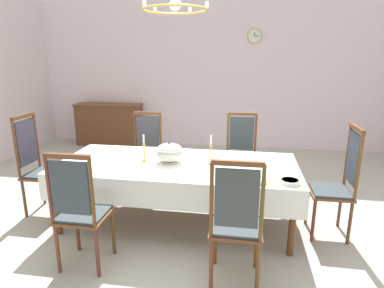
{
  "coord_description": "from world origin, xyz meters",
  "views": [
    {
      "loc": [
        0.74,
        -3.39,
        1.91
      ],
      "look_at": [
        0.17,
        0.08,
        0.96
      ],
      "focal_mm": 30.56,
      "sensor_mm": 36.0,
      "label": 1
    }
  ],
  "objects_px": {
    "chair_south_a": "(80,209)",
    "chandelier": "(175,9)",
    "candlestick_west": "(144,151)",
    "spoon_primary": "(271,181)",
    "sideboard": "(110,124)",
    "soup_tureen": "(169,153)",
    "chair_north_b": "(241,153)",
    "spoon_secondary": "(303,183)",
    "mounted_clock": "(255,36)",
    "chair_head_east": "(338,182)",
    "chair_north_a": "(146,149)",
    "chair_south_b": "(236,221)",
    "chair_head_west": "(38,164)",
    "bowl_near_right": "(290,181)",
    "bowl_near_left": "(257,180)",
    "candlestick_east": "(211,153)",
    "dining_table": "(177,169)"
  },
  "relations": [
    {
      "from": "chair_south_a",
      "to": "chandelier",
      "type": "distance_m",
      "value": 2.15
    },
    {
      "from": "candlestick_west",
      "to": "spoon_primary",
      "type": "height_order",
      "value": "candlestick_west"
    },
    {
      "from": "sideboard",
      "to": "soup_tureen",
      "type": "bearing_deg",
      "value": 123.37
    },
    {
      "from": "chair_south_a",
      "to": "chair_north_b",
      "type": "height_order",
      "value": "chair_north_b"
    },
    {
      "from": "chair_south_a",
      "to": "candlestick_west",
      "type": "xyz_separation_m",
      "value": [
        0.29,
        0.99,
        0.27
      ]
    },
    {
      "from": "chair_north_b",
      "to": "candlestick_west",
      "type": "xyz_separation_m",
      "value": [
        -1.09,
        -0.99,
        0.27
      ]
    },
    {
      "from": "spoon_secondary",
      "to": "mounted_clock",
      "type": "distance_m",
      "value": 4.18
    },
    {
      "from": "chair_north_b",
      "to": "chair_head_east",
      "type": "xyz_separation_m",
      "value": [
        1.04,
        -0.99,
        0.03
      ]
    },
    {
      "from": "spoon_primary",
      "to": "chair_north_b",
      "type": "bearing_deg",
      "value": 118.36
    },
    {
      "from": "candlestick_west",
      "to": "sideboard",
      "type": "relative_size",
      "value": 0.22
    },
    {
      "from": "chair_south_a",
      "to": "chair_north_a",
      "type": "bearing_deg",
      "value": 90.0
    },
    {
      "from": "chair_south_a",
      "to": "mounted_clock",
      "type": "distance_m",
      "value": 5.0
    },
    {
      "from": "chair_south_b",
      "to": "chair_head_west",
      "type": "xyz_separation_m",
      "value": [
        -2.46,
        0.99,
        0.03
      ]
    },
    {
      "from": "chair_north_a",
      "to": "spoon_secondary",
      "type": "xyz_separation_m",
      "value": [
        1.99,
        -1.4,
        0.16
      ]
    },
    {
      "from": "chair_head_west",
      "to": "bowl_near_right",
      "type": "xyz_separation_m",
      "value": [
        2.94,
        -0.43,
        0.14
      ]
    },
    {
      "from": "chair_south_a",
      "to": "candlestick_west",
      "type": "bearing_deg",
      "value": 73.47
    },
    {
      "from": "soup_tureen",
      "to": "bowl_near_left",
      "type": "relative_size",
      "value": 1.63
    },
    {
      "from": "candlestick_west",
      "to": "candlestick_east",
      "type": "distance_m",
      "value": 0.77
    },
    {
      "from": "spoon_primary",
      "to": "spoon_secondary",
      "type": "height_order",
      "value": "same"
    },
    {
      "from": "chair_head_west",
      "to": "spoon_secondary",
      "type": "distance_m",
      "value": 3.09
    },
    {
      "from": "chair_head_west",
      "to": "soup_tureen",
      "type": "bearing_deg",
      "value": 90.0
    },
    {
      "from": "candlestick_west",
      "to": "chandelier",
      "type": "distance_m",
      "value": 1.56
    },
    {
      "from": "soup_tureen",
      "to": "sideboard",
      "type": "relative_size",
      "value": 0.21
    },
    {
      "from": "spoon_primary",
      "to": "mounted_clock",
      "type": "distance_m",
      "value": 4.18
    },
    {
      "from": "chair_north_a",
      "to": "soup_tureen",
      "type": "relative_size",
      "value": 3.63
    },
    {
      "from": "candlestick_west",
      "to": "spoon_secondary",
      "type": "relative_size",
      "value": 1.79
    },
    {
      "from": "chair_south_a",
      "to": "soup_tureen",
      "type": "height_order",
      "value": "chair_south_a"
    },
    {
      "from": "chair_north_b",
      "to": "chair_head_west",
      "type": "xyz_separation_m",
      "value": [
        -2.46,
        -0.99,
        0.03
      ]
    },
    {
      "from": "candlestick_west",
      "to": "candlestick_east",
      "type": "bearing_deg",
      "value": 0.0
    },
    {
      "from": "candlestick_west",
      "to": "chandelier",
      "type": "relative_size",
      "value": 0.46
    },
    {
      "from": "candlestick_west",
      "to": "sideboard",
      "type": "height_order",
      "value": "candlestick_west"
    },
    {
      "from": "chair_north_b",
      "to": "mounted_clock",
      "type": "xyz_separation_m",
      "value": [
        0.15,
        2.45,
        1.7
      ]
    },
    {
      "from": "chair_south_b",
      "to": "spoon_primary",
      "type": "height_order",
      "value": "chair_south_b"
    },
    {
      "from": "chair_head_west",
      "to": "chair_head_east",
      "type": "relative_size",
      "value": 1.01
    },
    {
      "from": "chair_south_b",
      "to": "spoon_secondary",
      "type": "xyz_separation_m",
      "value": [
        0.61,
        0.59,
        0.15
      ]
    },
    {
      "from": "chair_north_a",
      "to": "bowl_near_right",
      "type": "relative_size",
      "value": 5.74
    },
    {
      "from": "bowl_near_right",
      "to": "spoon_primary",
      "type": "xyz_separation_m",
      "value": [
        -0.17,
        0.01,
        -0.02
      ]
    },
    {
      "from": "bowl_near_right",
      "to": "spoon_secondary",
      "type": "distance_m",
      "value": 0.13
    },
    {
      "from": "dining_table",
      "to": "chair_south_b",
      "type": "relative_size",
      "value": 2.32
    },
    {
      "from": "chair_north_a",
      "to": "chair_head_west",
      "type": "xyz_separation_m",
      "value": [
        -1.07,
        -0.99,
        0.04
      ]
    },
    {
      "from": "candlestick_east",
      "to": "mounted_clock",
      "type": "relative_size",
      "value": 1.22
    },
    {
      "from": "chair_south_a",
      "to": "chair_south_b",
      "type": "distance_m",
      "value": 1.39
    },
    {
      "from": "chair_south_a",
      "to": "bowl_near_left",
      "type": "bearing_deg",
      "value": 19.12
    },
    {
      "from": "bowl_near_right",
      "to": "bowl_near_left",
      "type": "bearing_deg",
      "value": -176.35
    },
    {
      "from": "chair_head_east",
      "to": "bowl_near_right",
      "type": "relative_size",
      "value": 6.27
    },
    {
      "from": "chair_north_b",
      "to": "sideboard",
      "type": "relative_size",
      "value": 0.8
    },
    {
      "from": "chair_south_a",
      "to": "mounted_clock",
      "type": "xyz_separation_m",
      "value": [
        1.54,
        4.44,
        1.7
      ]
    },
    {
      "from": "dining_table",
      "to": "candlestick_west",
      "type": "distance_m",
      "value": 0.43
    },
    {
      "from": "chair_south_b",
      "to": "bowl_near_right",
      "type": "height_order",
      "value": "chair_south_b"
    },
    {
      "from": "chair_north_b",
      "to": "soup_tureen",
      "type": "xyz_separation_m",
      "value": [
        -0.79,
        -0.99,
        0.26
      ]
    }
  ]
}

